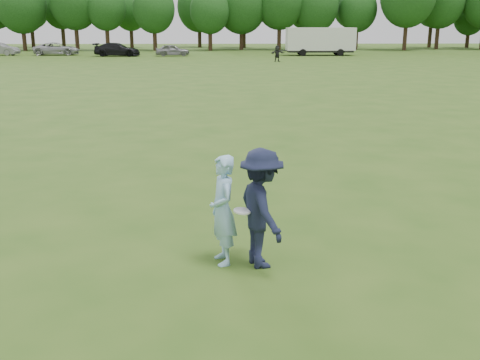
{
  "coord_description": "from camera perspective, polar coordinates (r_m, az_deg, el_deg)",
  "views": [
    {
      "loc": [
        0.09,
        -7.89,
        3.69
      ],
      "look_at": [
        0.37,
        1.35,
        1.1
      ],
      "focal_mm": 42.0,
      "sensor_mm": 36.0,
      "label": 1
    }
  ],
  "objects": [
    {
      "name": "car_c",
      "position": [
        72.04,
        -18.12,
        12.54
      ],
      "size": [
        5.47,
        2.84,
        1.47
      ],
      "primitive_type": "imported",
      "rotation": [
        0.0,
        0.0,
        1.65
      ],
      "color": "#A3A3A7",
      "rests_on": "ground"
    },
    {
      "name": "defender",
      "position": [
        8.65,
        2.19,
        -2.9
      ],
      "size": [
        1.05,
        1.37,
        1.88
      ],
      "primitive_type": "imported",
      "rotation": [
        0.0,
        0.0,
        1.89
      ],
      "color": "#181D35",
      "rests_on": "ground"
    },
    {
      "name": "ground",
      "position": [
        8.71,
        -2.18,
        -9.42
      ],
      "size": [
        200.0,
        200.0,
        0.0
      ],
      "primitive_type": "plane",
      "color": "#2F5116",
      "rests_on": "ground"
    },
    {
      "name": "treeline",
      "position": [
        84.87,
        0.09,
        17.38
      ],
      "size": [
        130.35,
        18.39,
        11.74
      ],
      "color": "#332114",
      "rests_on": "ground"
    },
    {
      "name": "car_d",
      "position": [
        67.92,
        -12.38,
        12.82
      ],
      "size": [
        5.37,
        2.52,
        1.52
      ],
      "primitive_type": "imported",
      "rotation": [
        0.0,
        0.0,
        1.49
      ],
      "color": "black",
      "rests_on": "ground"
    },
    {
      "name": "car_e",
      "position": [
        67.33,
        -6.88,
        12.96
      ],
      "size": [
        4.09,
        1.99,
        1.34
      ],
      "primitive_type": "imported",
      "rotation": [
        0.0,
        0.0,
        1.68
      ],
      "color": "gray",
      "rests_on": "ground"
    },
    {
      "name": "disc_in_play",
      "position": [
        8.53,
        0.23,
        -3.17
      ],
      "size": [
        0.33,
        0.33,
        0.06
      ],
      "color": "white",
      "rests_on": "ground"
    },
    {
      "name": "thrower",
      "position": [
        8.76,
        -1.76,
        -3.09
      ],
      "size": [
        0.57,
        0.73,
        1.75
      ],
      "primitive_type": "imported",
      "rotation": [
        0.0,
        0.0,
        -1.31
      ],
      "color": "#9ACDEE",
      "rests_on": "ground"
    },
    {
      "name": "player_far_d",
      "position": [
        56.91,
        3.81,
        12.7
      ],
      "size": [
        1.55,
        0.96,
        1.6
      ],
      "primitive_type": "imported",
      "rotation": [
        0.0,
        0.0,
        0.36
      ],
      "color": "black",
      "rests_on": "ground"
    },
    {
      "name": "cargo_trailer",
      "position": [
        68.83,
        8.16,
        13.9
      ],
      "size": [
        9.0,
        2.75,
        3.2
      ],
      "color": "white",
      "rests_on": "ground"
    }
  ]
}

